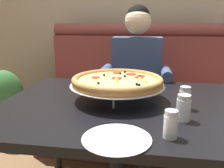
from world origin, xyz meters
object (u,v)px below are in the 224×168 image
object	(u,v)px
potted_plant	(6,102)
shaker_parmesan	(183,110)
diner_main	(136,77)
dining_table	(126,116)
pizza	(117,81)
booth_bench	(136,103)
shaker_oregano	(185,100)
shaker_pepper_flakes	(171,126)
plate_near_left	(117,137)

from	to	relation	value
potted_plant	shaker_parmesan	bearing A→B (deg)	-34.15
diner_main	dining_table	bearing A→B (deg)	-90.85
pizza	potted_plant	bearing A→B (deg)	146.59
booth_bench	shaker_parmesan	xyz separation A→B (m)	(0.26, -1.16, 0.38)
shaker_oregano	potted_plant	size ratio (longest dim) A/B	0.16
pizza	shaker_pepper_flakes	xyz separation A→B (m)	(0.25, -0.40, -0.06)
shaker_parmesan	plate_near_left	size ratio (longest dim) A/B	0.46
dining_table	potted_plant	distance (m)	1.53
diner_main	shaker_oregano	xyz separation A→B (m)	(0.27, -0.75, 0.07)
pizza	potted_plant	xyz separation A→B (m)	(-1.21, 0.79, -0.44)
shaker_oregano	potted_plant	xyz separation A→B (m)	(-1.54, 0.88, -0.39)
dining_table	pizza	bearing A→B (deg)	144.52
dining_table	plate_near_left	size ratio (longest dim) A/B	5.22
dining_table	potted_plant	xyz separation A→B (m)	(-1.26, 0.83, -0.26)
shaker_oregano	shaker_pepper_flakes	xyz separation A→B (m)	(-0.09, -0.32, -0.00)
diner_main	shaker_pepper_flakes	size ratio (longest dim) A/B	12.20
shaker_parmesan	plate_near_left	world-z (taller)	shaker_parmesan
plate_near_left	booth_bench	bearing A→B (deg)	90.26
booth_bench	plate_near_left	xyz separation A→B (m)	(0.01, -1.38, 0.34)
shaker_parmesan	potted_plant	xyz separation A→B (m)	(-1.52, 1.03, -0.39)
pizza	shaker_pepper_flakes	world-z (taller)	pizza
shaker_parmesan	potted_plant	distance (m)	1.87
pizza	potted_plant	distance (m)	1.51
dining_table	shaker_oregano	world-z (taller)	shaker_oregano
shaker_oregano	dining_table	bearing A→B (deg)	170.00
plate_near_left	potted_plant	xyz separation A→B (m)	(-1.26, 1.24, -0.35)
diner_main	plate_near_left	bearing A→B (deg)	-90.22
shaker_parmesan	shaker_pepper_flakes	bearing A→B (deg)	-111.31
shaker_pepper_flakes	shaker_parmesan	distance (m)	0.18
pizza	shaker_parmesan	world-z (taller)	pizza
shaker_oregano	shaker_pepper_flakes	size ratio (longest dim) A/B	1.06
dining_table	plate_near_left	world-z (taller)	plate_near_left
dining_table	diner_main	xyz separation A→B (m)	(0.01, 0.70, 0.06)
shaker_oregano	shaker_parmesan	world-z (taller)	shaker_parmesan
pizza	shaker_pepper_flakes	bearing A→B (deg)	-58.57
booth_bench	shaker_pepper_flakes	bearing A→B (deg)	-81.69
shaker_pepper_flakes	plate_near_left	size ratio (longest dim) A/B	0.42
booth_bench	plate_near_left	size ratio (longest dim) A/B	6.83
diner_main	pizza	distance (m)	0.67
potted_plant	plate_near_left	bearing A→B (deg)	-44.54
pizza	shaker_oregano	distance (m)	0.35
diner_main	shaker_parmesan	bearing A→B (deg)	-74.41
diner_main	shaker_oregano	size ratio (longest dim) A/B	11.52
dining_table	shaker_parmesan	world-z (taller)	shaker_parmesan
booth_bench	plate_near_left	bearing A→B (deg)	-89.74
booth_bench	shaker_oregano	size ratio (longest dim) A/B	15.40
shaker_parmesan	potted_plant	bearing A→B (deg)	145.85
dining_table	booth_bench	bearing A→B (deg)	90.00
plate_near_left	shaker_parmesan	bearing A→B (deg)	40.20
dining_table	diner_main	world-z (taller)	diner_main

